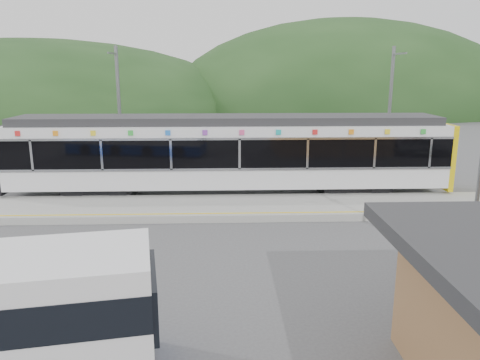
{
  "coord_description": "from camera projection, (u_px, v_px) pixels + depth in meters",
  "views": [
    {
      "loc": [
        -1.69,
        -15.68,
        5.85
      ],
      "look_at": [
        -1.09,
        1.0,
        1.89
      ],
      "focal_mm": 35.0,
      "sensor_mm": 36.0,
      "label": 1
    }
  ],
  "objects": [
    {
      "name": "ground",
      "position": [
        272.0,
        238.0,
        16.66
      ],
      "size": [
        120.0,
        120.0,
        0.0
      ],
      "primitive_type": "plane",
      "color": "#4C4C4F",
      "rests_on": "ground"
    },
    {
      "name": "hills",
      "position": [
        391.0,
        197.0,
        22.02
      ],
      "size": [
        146.0,
        149.0,
        26.0
      ],
      "color": "#1E3D19",
      "rests_on": "ground"
    },
    {
      "name": "platform",
      "position": [
        264.0,
        207.0,
        19.83
      ],
      "size": [
        26.0,
        3.2,
        0.3
      ],
      "primitive_type": "cube",
      "color": "#9E9E99",
      "rests_on": "ground"
    },
    {
      "name": "yellow_line",
      "position": [
        267.0,
        213.0,
        18.53
      ],
      "size": [
        26.0,
        0.1,
        0.01
      ],
      "primitive_type": "cube",
      "color": "yellow",
      "rests_on": "platform"
    },
    {
      "name": "train",
      "position": [
        228.0,
        152.0,
        21.96
      ],
      "size": [
        20.44,
        3.01,
        3.74
      ],
      "color": "black",
      "rests_on": "ground"
    },
    {
      "name": "catenary_mast_west",
      "position": [
        119.0,
        113.0,
        23.9
      ],
      "size": [
        0.18,
        1.8,
        7.0
      ],
      "color": "slate",
      "rests_on": "ground"
    },
    {
      "name": "catenary_mast_east",
      "position": [
        390.0,
        113.0,
        24.39
      ],
      "size": [
        0.18,
        1.8,
        7.0
      ],
      "color": "slate",
      "rests_on": "ground"
    }
  ]
}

